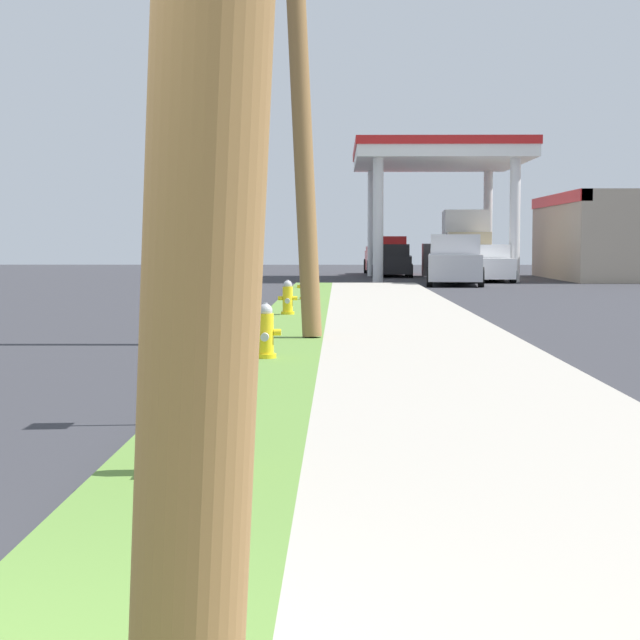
% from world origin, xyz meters
% --- Properties ---
extents(fire_hydrant_nearest, '(0.42, 0.38, 0.74)m').
position_xyz_m(fire_hydrant_nearest, '(0.59, 4.26, 0.45)').
color(fire_hydrant_nearest, yellow).
rests_on(fire_hydrant_nearest, grass_verge).
extents(fire_hydrant_second, '(0.42, 0.38, 0.74)m').
position_xyz_m(fire_hydrant_second, '(0.67, 11.80, 0.45)').
color(fire_hydrant_second, yellow).
rests_on(fire_hydrant_second, grass_verge).
extents(fire_hydrant_third, '(0.42, 0.37, 0.74)m').
position_xyz_m(fire_hydrant_third, '(0.55, 20.98, 0.45)').
color(fire_hydrant_third, yellow).
rests_on(fire_hydrant_third, grass_verge).
extents(fire_hydrant_fourth, '(0.42, 0.37, 0.74)m').
position_xyz_m(fire_hydrant_fourth, '(0.72, 27.36, 0.45)').
color(fire_hydrant_fourth, yellow).
rests_on(fire_hydrant_fourth, grass_verge).
extents(fire_hydrant_fifth, '(0.42, 0.38, 0.74)m').
position_xyz_m(fire_hydrant_fifth, '(0.62, 35.62, 0.45)').
color(fire_hydrant_fifth, yellow).
rests_on(fire_hydrant_fifth, grass_verge).
extents(utility_pole_midground, '(1.16, 1.56, 10.09)m').
position_xyz_m(utility_pole_midground, '(0.97, 15.44, 5.25)').
color(utility_pole_midground, olive).
rests_on(utility_pole_midground, grass_verge).
extents(street_sign_post, '(0.05, 0.36, 2.12)m').
position_xyz_m(street_sign_post, '(0.61, 7.04, 1.63)').
color(street_sign_post, gray).
rests_on(street_sign_post, grass_verge).
extents(gas_station_canopy, '(15.61, 11.47, 6.03)m').
position_xyz_m(gas_station_canopy, '(12.92, 48.06, 2.61)').
color(gas_station_canopy, silver).
rests_on(gas_station_canopy, ground).
extents(car_white_by_near_pump, '(1.97, 4.51, 1.57)m').
position_xyz_m(car_white_by_near_pump, '(7.94, 44.51, 0.72)').
color(car_white_by_near_pump, white).
rests_on(car_white_by_near_pump, ground).
extents(car_black_by_far_pump, '(2.18, 4.60, 1.57)m').
position_xyz_m(car_black_by_far_pump, '(4.28, 51.51, 0.72)').
color(car_black_by_far_pump, black).
rests_on(car_black_by_far_pump, ground).
extents(truck_silver_at_forecourt, '(2.54, 5.55, 1.97)m').
position_xyz_m(truck_silver_at_forecourt, '(6.17, 40.71, 0.91)').
color(truck_silver_at_forecourt, '#BCBCC1').
rests_on(truck_silver_at_forecourt, ground).
extents(truck_tan_on_apron, '(2.45, 6.50, 3.11)m').
position_xyz_m(truck_tan_on_apron, '(7.39, 47.82, 1.49)').
color(truck_tan_on_apron, tan).
rests_on(truck_tan_on_apron, ground).
extents(truck_red_at_far_bay, '(2.19, 5.43, 1.97)m').
position_xyz_m(truck_red_at_far_bay, '(4.09, 55.07, 0.91)').
color(truck_red_at_far_bay, red).
rests_on(truck_red_at_far_bay, ground).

